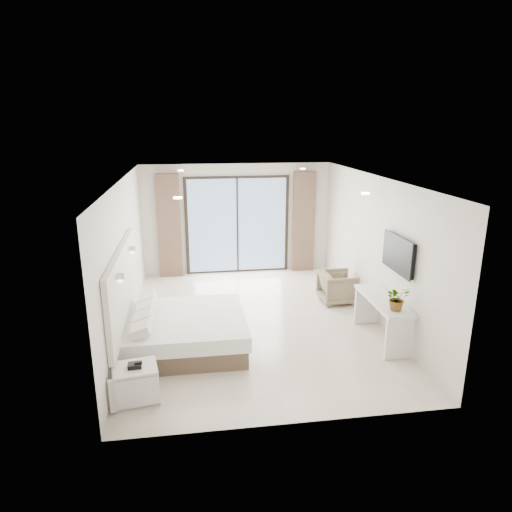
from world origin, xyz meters
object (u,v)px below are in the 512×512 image
object	(u,v)px
console_desk	(382,310)
armchair	(338,286)
bed	(184,331)
nightstand	(136,384)

from	to	relation	value
console_desk	armchair	size ratio (longest dim) A/B	2.11
bed	console_desk	size ratio (longest dim) A/B	1.31
bed	console_desk	xyz separation A→B (m)	(3.36, -0.23, 0.27)
bed	armchair	world-z (taller)	armchair
console_desk	armchair	distance (m)	1.83
nightstand	console_desk	world-z (taller)	console_desk
nightstand	armchair	distance (m)	4.88
armchair	nightstand	bearing A→B (deg)	126.56
console_desk	bed	bearing A→B (deg)	176.09
bed	armchair	size ratio (longest dim) A/B	2.76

